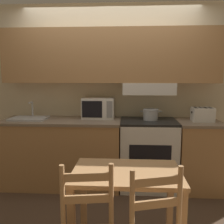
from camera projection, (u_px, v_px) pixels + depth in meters
ground_plane at (111, 176)px, 3.85m from camera, size 16.00×16.00×0.00m
wall_back at (112, 76)px, 3.55m from camera, size 5.35×0.38×2.55m
lower_counter_main at (62, 152)px, 3.51m from camera, size 1.64×0.65×0.94m
lower_counter_right_stub at (197, 155)px, 3.40m from camera, size 0.57×0.65×0.94m
stove_range at (148, 154)px, 3.45m from camera, size 0.75×0.62×0.94m
cooking_pot at (151, 114)px, 3.41m from camera, size 0.29×0.21×0.15m
microwave at (98, 108)px, 3.54m from camera, size 0.45×0.29×0.29m
toaster at (202, 114)px, 3.31m from camera, size 0.28×0.21×0.18m
sink_basin at (29, 118)px, 3.47m from camera, size 0.48×0.36×0.24m
dining_table at (126, 186)px, 2.12m from camera, size 0.92×0.60×0.75m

